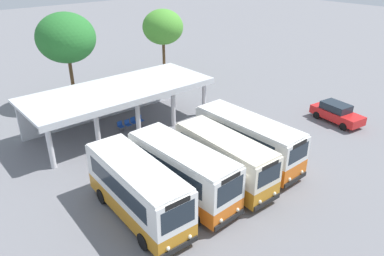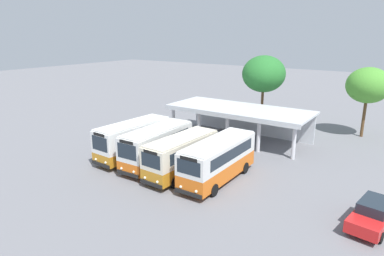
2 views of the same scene
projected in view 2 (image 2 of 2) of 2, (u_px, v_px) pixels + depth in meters
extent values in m
plane|color=slate|center=(155.00, 178.00, 26.34)|extent=(180.00, 180.00, 0.00)
cylinder|color=black|center=(123.00, 163.00, 28.23)|extent=(0.26, 0.91, 0.90)
cylinder|color=black|center=(106.00, 158.00, 29.50)|extent=(0.26, 0.91, 0.90)
cylinder|color=black|center=(160.00, 149.00, 31.74)|extent=(0.26, 0.91, 0.90)
cylinder|color=black|center=(144.00, 144.00, 33.02)|extent=(0.26, 0.91, 0.90)
cube|color=orange|center=(134.00, 149.00, 30.51)|extent=(2.62, 7.50, 0.95)
cube|color=white|center=(133.00, 134.00, 30.14)|extent=(2.62, 7.50, 1.83)
cube|color=white|center=(133.00, 123.00, 29.87)|extent=(2.54, 7.27, 0.12)
cube|color=black|center=(101.00, 164.00, 27.74)|extent=(2.17, 0.20, 0.28)
cube|color=#1E2833|center=(100.00, 144.00, 27.30)|extent=(1.87, 0.14, 1.19)
cube|color=black|center=(99.00, 135.00, 27.10)|extent=(1.37, 0.11, 0.24)
cube|color=#1E2833|center=(143.00, 135.00, 29.54)|extent=(0.31, 5.92, 1.01)
cube|color=#1E2833|center=(126.00, 131.00, 30.86)|extent=(0.31, 5.92, 1.01)
sphere|color=#EAEACC|center=(106.00, 163.00, 27.30)|extent=(0.20, 0.20, 0.20)
sphere|color=#EAEACC|center=(96.00, 159.00, 28.03)|extent=(0.20, 0.20, 0.20)
cylinder|color=black|center=(151.00, 172.00, 26.47)|extent=(0.25, 0.91, 0.90)
cylinder|color=black|center=(130.00, 166.00, 27.62)|extent=(0.25, 0.91, 0.90)
cylinder|color=black|center=(183.00, 155.00, 30.14)|extent=(0.25, 0.91, 0.90)
cylinder|color=black|center=(163.00, 150.00, 31.28)|extent=(0.25, 0.91, 0.90)
cube|color=orange|center=(157.00, 156.00, 28.77)|extent=(2.54, 7.37, 0.97)
cube|color=silver|center=(157.00, 140.00, 28.39)|extent=(2.54, 7.37, 1.82)
cube|color=silver|center=(157.00, 129.00, 28.13)|extent=(2.46, 7.15, 0.12)
cube|color=black|center=(128.00, 174.00, 25.88)|extent=(2.18, 0.17, 0.28)
cube|color=#1E2833|center=(127.00, 152.00, 25.43)|extent=(1.88, 0.11, 1.18)
cube|color=black|center=(126.00, 142.00, 25.23)|extent=(1.38, 0.10, 0.24)
cube|color=#1E2833|center=(169.00, 141.00, 27.86)|extent=(0.24, 5.83, 1.00)
cube|color=#1E2833|center=(147.00, 137.00, 29.05)|extent=(0.24, 5.83, 1.00)
sphere|color=#EAEACC|center=(134.00, 172.00, 25.47)|extent=(0.20, 0.20, 0.20)
sphere|color=#EAEACC|center=(121.00, 168.00, 26.13)|extent=(0.20, 0.20, 0.20)
cylinder|color=black|center=(175.00, 182.00, 24.64)|extent=(0.25, 0.91, 0.90)
cylinder|color=black|center=(153.00, 175.00, 25.84)|extent=(0.25, 0.91, 0.90)
cylinder|color=black|center=(208.00, 164.00, 27.99)|extent=(0.25, 0.91, 0.90)
cylinder|color=black|center=(188.00, 159.00, 29.19)|extent=(0.25, 0.91, 0.90)
cube|color=orange|center=(182.00, 164.00, 26.79)|extent=(2.44, 7.07, 1.04)
cube|color=beige|center=(182.00, 148.00, 26.44)|extent=(2.44, 7.07, 1.59)
cube|color=beige|center=(182.00, 138.00, 26.21)|extent=(2.37, 6.86, 0.12)
cube|color=black|center=(151.00, 184.00, 24.17)|extent=(2.08, 0.18, 0.28)
cube|color=#1E2833|center=(151.00, 161.00, 23.74)|extent=(1.79, 0.12, 1.03)
cube|color=black|center=(150.00, 152.00, 23.57)|extent=(1.31, 0.10, 0.24)
cube|color=#1E2833|center=(194.00, 150.00, 25.88)|extent=(0.24, 5.60, 0.87)
cube|color=#1E2833|center=(172.00, 145.00, 27.13)|extent=(0.24, 5.60, 0.87)
sphere|color=#EAEACC|center=(157.00, 182.00, 23.75)|extent=(0.20, 0.20, 0.20)
sphere|color=#EAEACC|center=(145.00, 178.00, 24.44)|extent=(0.20, 0.20, 0.20)
cylinder|color=black|center=(214.00, 190.00, 23.37)|extent=(0.22, 0.90, 0.90)
cylinder|color=black|center=(188.00, 182.00, 24.56)|extent=(0.22, 0.90, 0.90)
cylinder|color=black|center=(245.00, 168.00, 27.24)|extent=(0.22, 0.90, 0.90)
cylinder|color=black|center=(221.00, 162.00, 28.44)|extent=(0.22, 0.90, 0.90)
cube|color=orange|center=(218.00, 169.00, 25.76)|extent=(2.31, 7.87, 1.16)
cube|color=silver|center=(219.00, 152.00, 25.40)|extent=(2.31, 7.87, 1.53)
cube|color=silver|center=(219.00, 141.00, 25.18)|extent=(2.25, 7.64, 0.12)
cube|color=black|center=(188.00, 193.00, 22.73)|extent=(2.18, 0.11, 0.28)
cube|color=#1E2833|center=(189.00, 168.00, 22.27)|extent=(1.88, 0.06, 1.00)
cube|color=black|center=(189.00, 159.00, 22.11)|extent=(1.38, 0.05, 0.24)
cube|color=#1E2833|center=(233.00, 154.00, 24.85)|extent=(0.06, 6.29, 0.84)
cube|color=#1E2833|center=(206.00, 148.00, 26.08)|extent=(0.06, 6.29, 0.84)
sphere|color=#EAEACC|center=(196.00, 191.00, 22.32)|extent=(0.20, 0.20, 0.20)
sphere|color=#EAEACC|center=(181.00, 187.00, 23.00)|extent=(0.20, 0.20, 0.20)
cylinder|color=black|center=(381.00, 238.00, 18.15)|extent=(0.27, 0.66, 0.64)
cylinder|color=black|center=(349.00, 226.00, 19.24)|extent=(0.27, 0.66, 0.64)
cylinder|color=black|center=(364.00, 209.00, 21.14)|extent=(0.27, 0.66, 0.64)
cube|color=red|center=(373.00, 217.00, 19.56)|extent=(2.36, 4.55, 0.70)
cube|color=#1E2833|center=(375.00, 205.00, 19.53)|extent=(1.80, 2.45, 0.60)
cylinder|color=silver|center=(173.00, 120.00, 37.43)|extent=(0.36, 0.36, 3.20)
cylinder|color=silver|center=(199.00, 125.00, 35.59)|extent=(0.36, 0.36, 3.20)
cylinder|color=silver|center=(227.00, 130.00, 33.74)|extent=(0.36, 0.36, 3.20)
cylinder|color=silver|center=(259.00, 136.00, 31.89)|extent=(0.36, 0.36, 3.20)
cylinder|color=silver|center=(294.00, 142.00, 30.05)|extent=(0.36, 0.36, 3.20)
cube|color=silver|center=(250.00, 119.00, 37.85)|extent=(14.30, 0.20, 3.20)
cube|color=silver|center=(239.00, 109.00, 35.26)|extent=(14.80, 6.09, 0.20)
cube|color=silver|center=(225.00, 117.00, 32.95)|extent=(14.80, 0.10, 0.28)
cylinder|color=slate|center=(231.00, 139.00, 35.58)|extent=(0.03, 0.03, 0.44)
cylinder|color=slate|center=(228.00, 138.00, 35.76)|extent=(0.03, 0.03, 0.44)
cylinder|color=slate|center=(233.00, 138.00, 35.86)|extent=(0.03, 0.03, 0.44)
cylinder|color=slate|center=(230.00, 137.00, 36.04)|extent=(0.03, 0.03, 0.44)
cube|color=#1E4CB2|center=(231.00, 136.00, 35.75)|extent=(0.46, 0.46, 0.04)
cube|color=#1E4CB2|center=(232.00, 133.00, 35.86)|extent=(0.44, 0.06, 0.40)
cylinder|color=slate|center=(236.00, 140.00, 35.17)|extent=(0.03, 0.03, 0.44)
cylinder|color=slate|center=(233.00, 139.00, 35.35)|extent=(0.03, 0.03, 0.44)
cylinder|color=slate|center=(237.00, 139.00, 35.45)|extent=(0.03, 0.03, 0.44)
cylinder|color=slate|center=(234.00, 138.00, 35.63)|extent=(0.03, 0.03, 0.44)
cube|color=#1E4CB2|center=(235.00, 137.00, 35.34)|extent=(0.46, 0.46, 0.04)
cube|color=#1E4CB2|center=(236.00, 135.00, 35.44)|extent=(0.44, 0.06, 0.40)
cylinder|color=slate|center=(242.00, 141.00, 34.91)|extent=(0.03, 0.03, 0.44)
cylinder|color=slate|center=(239.00, 140.00, 35.09)|extent=(0.03, 0.03, 0.44)
cylinder|color=slate|center=(243.00, 140.00, 35.19)|extent=(0.03, 0.03, 0.44)
cylinder|color=slate|center=(240.00, 139.00, 35.37)|extent=(0.03, 0.03, 0.44)
cube|color=#1E4CB2|center=(241.00, 138.00, 35.08)|extent=(0.46, 0.46, 0.04)
cube|color=#1E4CB2|center=(242.00, 135.00, 35.18)|extent=(0.44, 0.06, 0.40)
cylinder|color=slate|center=(247.00, 142.00, 34.55)|extent=(0.03, 0.03, 0.44)
cylinder|color=slate|center=(244.00, 141.00, 34.74)|extent=(0.03, 0.03, 0.44)
cylinder|color=slate|center=(248.00, 141.00, 34.84)|extent=(0.03, 0.03, 0.44)
cylinder|color=slate|center=(245.00, 140.00, 35.02)|extent=(0.03, 0.03, 0.44)
cube|color=#1E4CB2|center=(246.00, 139.00, 34.72)|extent=(0.46, 0.46, 0.04)
cube|color=#1E4CB2|center=(247.00, 136.00, 34.83)|extent=(0.44, 0.06, 0.40)
cylinder|color=brown|center=(262.00, 107.00, 41.90)|extent=(0.32, 0.32, 4.23)
ellipsoid|color=#28722D|center=(264.00, 74.00, 40.81)|extent=(5.18, 5.18, 4.41)
cylinder|color=brown|center=(363.00, 119.00, 36.55)|extent=(0.32, 0.32, 3.96)
ellipsoid|color=#4C9933|center=(368.00, 85.00, 35.57)|extent=(4.43, 4.43, 3.77)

